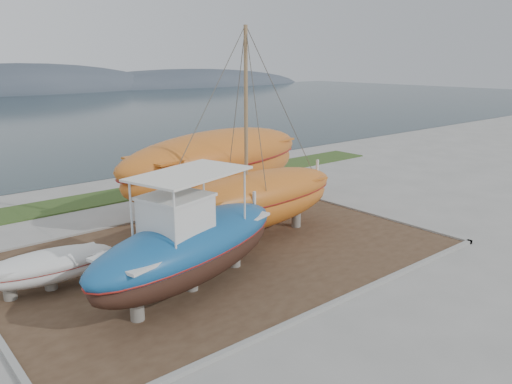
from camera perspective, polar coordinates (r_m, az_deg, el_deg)
ground at (r=18.52m, az=3.77°, el=-10.55°), size 140.00×140.00×0.00m
dirt_patch at (r=21.32m, az=-3.72°, el=-6.93°), size 18.00×12.00×0.06m
curb_frame at (r=21.30m, az=-3.72°, el=-6.81°), size 18.60×12.60×0.15m
grass_strip at (r=30.90m, az=-16.48°, el=-0.53°), size 44.00×3.00×0.08m
blue_caique at (r=17.32m, az=-7.57°, el=-4.68°), size 9.24×5.04×4.25m
white_dinghy at (r=19.20m, az=-22.53°, el=-8.32°), size 4.72×2.08×1.38m
orange_sailboat at (r=21.47m, az=-0.17°, el=6.14°), size 9.60×3.21×9.23m
orange_bare_hull at (r=26.74m, az=-4.43°, el=2.34°), size 13.20×6.06×4.17m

